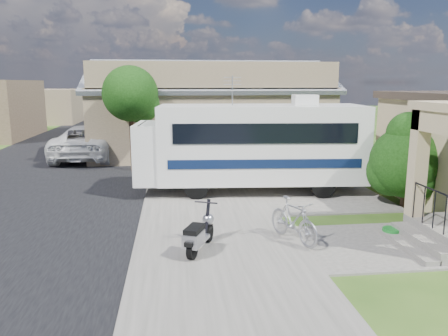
{
  "coord_description": "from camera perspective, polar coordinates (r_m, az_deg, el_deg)",
  "views": [
    {
      "loc": [
        -2.03,
        -10.37,
        3.85
      ],
      "look_at": [
        -0.5,
        2.5,
        1.3
      ],
      "focal_mm": 35.0,
      "sensor_mm": 36.0,
      "label": 1
    }
  ],
  "objects": [
    {
      "name": "garden_hose",
      "position": [
        11.92,
        21.02,
        -7.97
      ],
      "size": [
        0.45,
        0.45,
        0.2
      ],
      "primitive_type": "cylinder",
      "color": "#167123",
      "rests_on": "ground"
    },
    {
      "name": "street_tree_b",
      "position": [
        29.48,
        -10.18,
        10.06
      ],
      "size": [
        2.44,
        2.4,
        4.73
      ],
      "color": "black",
      "rests_on": "ground"
    },
    {
      "name": "driveway_slab",
      "position": [
        15.76,
        6.39,
        -2.99
      ],
      "size": [
        7.0,
        6.0,
        0.05
      ],
      "primitive_type": "cube",
      "color": "#5A5751",
      "rests_on": "ground"
    },
    {
      "name": "motorhome",
      "position": [
        15.38,
        3.71,
        3.18
      ],
      "size": [
        8.02,
        3.04,
        4.03
      ],
      "rotation": [
        0.0,
        0.0,
        -0.08
      ],
      "color": "silver",
      "rests_on": "ground"
    },
    {
      "name": "street_tree_c",
      "position": [
        38.47,
        -9.4,
        9.86
      ],
      "size": [
        2.44,
        2.4,
        4.42
      ],
      "color": "black",
      "rests_on": "ground"
    },
    {
      "name": "shrub",
      "position": [
        14.64,
        22.83,
        1.11
      ],
      "size": [
        2.43,
        2.32,
        2.98
      ],
      "color": "black",
      "rests_on": "ground"
    },
    {
      "name": "sidewalk_slab",
      "position": [
        20.75,
        -3.82,
        0.49
      ],
      "size": [
        4.0,
        80.0,
        0.06
      ],
      "primitive_type": "cube",
      "color": "#5A5751",
      "rests_on": "ground"
    },
    {
      "name": "warehouse",
      "position": [
        24.5,
        -2.02,
        6.76
      ],
      "size": [
        12.5,
        8.4,
        5.04
      ],
      "color": "#77644A",
      "rests_on": "ground"
    },
    {
      "name": "street_tree_a",
      "position": [
        19.51,
        -11.83,
        9.13
      ],
      "size": [
        2.44,
        2.4,
        4.58
      ],
      "color": "black",
      "rests_on": "ground"
    },
    {
      "name": "street_slab",
      "position": [
        21.44,
        -21.43,
        0.03
      ],
      "size": [
        9.0,
        80.0,
        0.02
      ],
      "primitive_type": "cube",
      "color": "black",
      "rests_on": "ground"
    },
    {
      "name": "walk_slab",
      "position": [
        11.3,
        20.4,
        -9.38
      ],
      "size": [
        4.0,
        3.0,
        0.05
      ],
      "primitive_type": "cube",
      "color": "#5A5751",
      "rests_on": "ground"
    },
    {
      "name": "scooter",
      "position": [
        9.99,
        -3.3,
        -8.64
      ],
      "size": [
        0.87,
        1.53,
        1.06
      ],
      "rotation": [
        0.0,
        0.0,
        -0.4
      ],
      "color": "black",
      "rests_on": "ground"
    },
    {
      "name": "distant_bldg_near",
      "position": [
        46.29,
        -23.24,
        7.44
      ],
      "size": [
        8.0,
        7.0,
        3.2
      ],
      "primitive_type": "cube",
      "color": "#77644A",
      "rests_on": "ground"
    },
    {
      "name": "pickup_truck",
      "position": [
        23.45,
        -17.07,
        3.3
      ],
      "size": [
        3.19,
        6.33,
        1.72
      ],
      "primitive_type": "imported",
      "rotation": [
        0.0,
        0.0,
        3.09
      ],
      "color": "silver",
      "rests_on": "ground"
    },
    {
      "name": "ground",
      "position": [
        11.25,
        4.08,
        -8.91
      ],
      "size": [
        120.0,
        120.0,
        0.0
      ],
      "primitive_type": "plane",
      "color": "#254412"
    },
    {
      "name": "van",
      "position": [
        30.63,
        -15.07,
        5.27
      ],
      "size": [
        3.61,
        6.74,
        1.86
      ],
      "primitive_type": "imported",
      "rotation": [
        0.0,
        0.0,
        0.16
      ],
      "color": "silver",
      "rests_on": "ground"
    },
    {
      "name": "bicycle",
      "position": [
        10.72,
        9.03,
        -7.03
      ],
      "size": [
        1.14,
        1.83,
        1.06
      ],
      "primitive_type": "imported",
      "rotation": [
        0.0,
        0.0,
        0.39
      ],
      "color": "#9A9BA2",
      "rests_on": "ground"
    }
  ]
}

